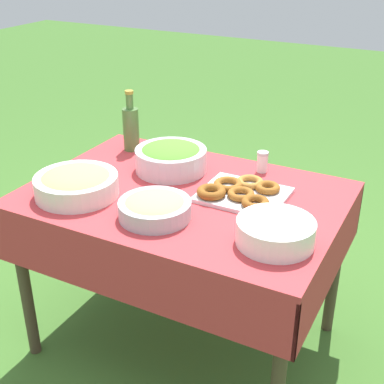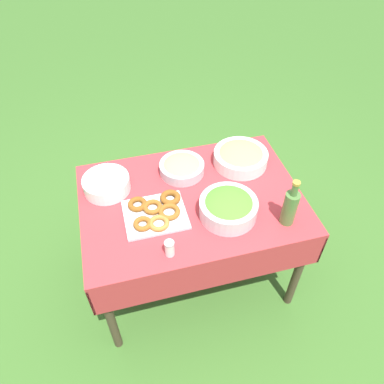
# 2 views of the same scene
# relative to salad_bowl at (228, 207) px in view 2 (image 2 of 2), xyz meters

# --- Properties ---
(ground_plane) EXTENTS (14.00, 14.00, 0.00)m
(ground_plane) POSITION_rel_salad_bowl_xyz_m (0.16, -0.17, -0.81)
(ground_plane) COLOR #3D6B28
(picnic_table) EXTENTS (1.24, 0.88, 0.75)m
(picnic_table) POSITION_rel_salad_bowl_xyz_m (0.16, -0.17, -0.17)
(picnic_table) COLOR #B73338
(picnic_table) RESTS_ON ground_plane
(salad_bowl) EXTENTS (0.31, 0.31, 0.12)m
(salad_bowl) POSITION_rel_salad_bowl_xyz_m (0.00, 0.00, 0.00)
(salad_bowl) COLOR silver
(salad_bowl) RESTS_ON picnic_table
(pasta_bowl) EXTENTS (0.27, 0.27, 0.08)m
(pasta_bowl) POSITION_rel_salad_bowl_xyz_m (0.16, -0.39, -0.02)
(pasta_bowl) COLOR #B2B7BC
(pasta_bowl) RESTS_ON picnic_table
(donut_platter) EXTENTS (0.33, 0.30, 0.05)m
(donut_platter) POSITION_rel_salad_bowl_xyz_m (0.37, -0.10, -0.04)
(donut_platter) COLOR silver
(donut_platter) RESTS_ON picnic_table
(plate_stack) EXTENTS (0.26, 0.26, 0.08)m
(plate_stack) POSITION_rel_salad_bowl_xyz_m (0.60, -0.36, -0.02)
(plate_stack) COLOR white
(plate_stack) RESTS_ON picnic_table
(olive_oil_bottle) EXTENTS (0.08, 0.08, 0.29)m
(olive_oil_bottle) POSITION_rel_salad_bowl_xyz_m (-0.28, 0.12, 0.05)
(olive_oil_bottle) COLOR #4C7238
(olive_oil_bottle) RESTS_ON picnic_table
(bread_bowl) EXTENTS (0.33, 0.33, 0.10)m
(bread_bowl) POSITION_rel_salad_bowl_xyz_m (-0.21, -0.38, -0.01)
(bread_bowl) COLOR white
(bread_bowl) RESTS_ON picnic_table
(salt_shaker) EXTENTS (0.05, 0.05, 0.09)m
(salt_shaker) POSITION_rel_salad_bowl_xyz_m (0.36, 0.17, -0.02)
(salt_shaker) COLOR white
(salt_shaker) RESTS_ON picnic_table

